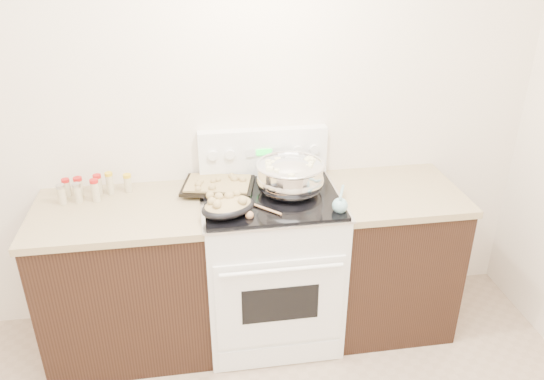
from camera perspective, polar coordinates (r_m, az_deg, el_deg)
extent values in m
cube|color=white|center=(3.08, -7.70, 8.72)|extent=(4.00, 0.05, 2.70)
cube|color=black|center=(3.21, -15.19, -9.54)|extent=(0.90, 0.64, 0.88)
cube|color=brown|center=(2.97, -16.23, -2.32)|extent=(0.93, 0.67, 0.04)
cube|color=black|center=(3.37, 12.28, -7.23)|extent=(0.70, 0.64, 0.88)
cube|color=brown|center=(3.15, 13.08, -0.23)|extent=(0.73, 0.67, 0.04)
cube|color=white|center=(3.19, -0.14, -8.33)|extent=(0.76, 0.66, 0.92)
cube|color=white|center=(2.92, 0.88, -12.13)|extent=(0.70, 0.01, 0.55)
cube|color=black|center=(2.92, 0.91, -12.21)|extent=(0.42, 0.01, 0.22)
cylinder|color=white|center=(2.74, 1.06, -8.63)|extent=(0.65, 0.02, 0.02)
cube|color=white|center=(3.17, 0.83, -17.41)|extent=(0.70, 0.01, 0.14)
cube|color=silver|center=(2.94, -0.15, -0.86)|extent=(0.78, 0.68, 0.01)
cube|color=black|center=(2.94, -0.15, -0.65)|extent=(0.74, 0.64, 0.01)
cube|color=white|center=(3.14, -0.97, 4.15)|extent=(0.76, 0.07, 0.28)
cylinder|color=white|center=(3.07, -6.41, 3.71)|extent=(0.06, 0.02, 0.06)
cylinder|color=white|center=(3.08, -4.55, 3.83)|extent=(0.06, 0.02, 0.06)
cylinder|color=white|center=(3.13, 2.79, 4.27)|extent=(0.06, 0.02, 0.06)
cylinder|color=white|center=(3.15, 4.58, 4.37)|extent=(0.06, 0.02, 0.06)
cube|color=#19E533|center=(3.10, -0.86, 4.09)|extent=(0.09, 0.00, 0.04)
cube|color=silver|center=(3.09, -2.33, 3.99)|extent=(0.05, 0.00, 0.05)
cube|color=silver|center=(3.11, 0.60, 4.17)|extent=(0.05, 0.00, 0.05)
ellipsoid|color=silver|center=(2.94, 1.97, 1.13)|extent=(0.46, 0.46, 0.23)
cylinder|color=silver|center=(2.97, 1.95, -0.07)|extent=(0.21, 0.21, 0.01)
torus|color=silver|center=(2.91, 1.99, 2.74)|extent=(0.38, 0.38, 0.02)
cylinder|color=silver|center=(2.93, 1.97, 1.56)|extent=(0.36, 0.36, 0.13)
cylinder|color=brown|center=(2.91, 1.99, 2.52)|extent=(0.34, 0.34, 0.00)
cube|color=#F6F0B6|center=(2.97, 3.75, 3.13)|extent=(0.03, 0.03, 0.02)
cube|color=#F6F0B6|center=(2.89, 3.50, 2.48)|extent=(0.05, 0.05, 0.03)
cube|color=#F6F0B6|center=(2.90, 4.09, 2.51)|extent=(0.04, 0.04, 0.02)
cube|color=#F6F0B6|center=(2.99, 3.97, 3.30)|extent=(0.04, 0.04, 0.03)
cube|color=#F6F0B6|center=(2.91, -0.40, 2.71)|extent=(0.04, 0.04, 0.03)
cube|color=#F6F0B6|center=(2.85, 1.50, 2.16)|extent=(0.04, 0.04, 0.03)
cube|color=#F6F0B6|center=(2.97, 0.63, 3.18)|extent=(0.04, 0.04, 0.03)
cube|color=#F6F0B6|center=(2.95, -0.38, 3.03)|extent=(0.04, 0.04, 0.02)
cube|color=#F6F0B6|center=(2.93, 0.15, 2.85)|extent=(0.04, 0.04, 0.03)
cube|color=#F6F0B6|center=(2.78, 2.11, 1.48)|extent=(0.04, 0.04, 0.03)
cube|color=#F6F0B6|center=(2.84, 1.38, 2.06)|extent=(0.04, 0.04, 0.02)
cube|color=#F6F0B6|center=(2.94, 4.22, 2.83)|extent=(0.04, 0.04, 0.02)
cube|color=#F6F0B6|center=(2.98, 4.32, 3.18)|extent=(0.04, 0.04, 0.03)
cube|color=#F6F0B6|center=(2.84, 0.56, 2.03)|extent=(0.04, 0.04, 0.02)
cube|color=#F6F0B6|center=(2.90, 3.28, 2.52)|extent=(0.03, 0.03, 0.02)
cube|color=#F6F0B6|center=(3.00, 4.10, 3.35)|extent=(0.04, 0.04, 0.03)
cube|color=#F6F0B6|center=(2.86, -0.26, 2.20)|extent=(0.04, 0.04, 0.03)
ellipsoid|color=black|center=(2.73, -4.75, -1.87)|extent=(0.35, 0.30, 0.08)
ellipsoid|color=tan|center=(2.73, -4.76, -1.65)|extent=(0.31, 0.27, 0.06)
sphere|color=tan|center=(2.74, -5.74, -0.75)|extent=(0.05, 0.05, 0.05)
sphere|color=tan|center=(2.76, -6.68, -0.61)|extent=(0.04, 0.04, 0.04)
sphere|color=tan|center=(2.70, -3.19, -1.18)|extent=(0.05, 0.05, 0.05)
sphere|color=tan|center=(2.69, -5.85, -1.40)|extent=(0.04, 0.04, 0.04)
sphere|color=tan|center=(2.77, -3.86, -0.40)|extent=(0.04, 0.04, 0.04)
sphere|color=tan|center=(2.66, -5.94, -1.62)|extent=(0.04, 0.04, 0.04)
sphere|color=tan|center=(2.71, -6.47, -1.25)|extent=(0.05, 0.05, 0.05)
sphere|color=tan|center=(2.75, -4.65, -0.68)|extent=(0.05, 0.05, 0.05)
cube|color=black|center=(3.03, -5.82, 0.46)|extent=(0.45, 0.35, 0.02)
cube|color=tan|center=(3.03, -5.83, 0.67)|extent=(0.40, 0.31, 0.02)
sphere|color=tan|center=(3.08, -4.37, 1.50)|extent=(0.04, 0.04, 0.04)
sphere|color=tan|center=(3.03, -3.16, 1.10)|extent=(0.04, 0.04, 0.04)
sphere|color=tan|center=(2.95, -6.46, 0.24)|extent=(0.04, 0.04, 0.04)
sphere|color=tan|center=(3.05, -4.07, 1.16)|extent=(0.05, 0.05, 0.05)
sphere|color=tan|center=(3.00, -7.96, 0.57)|extent=(0.04, 0.04, 0.04)
sphere|color=tan|center=(3.03, -7.72, 0.82)|extent=(0.04, 0.04, 0.04)
sphere|color=tan|center=(2.95, -7.95, 0.09)|extent=(0.04, 0.04, 0.04)
sphere|color=tan|center=(3.03, -6.37, 0.96)|extent=(0.03, 0.03, 0.03)
sphere|color=tan|center=(3.05, -3.25, 1.18)|extent=(0.04, 0.04, 0.04)
sphere|color=tan|center=(3.04, -5.84, 1.10)|extent=(0.03, 0.03, 0.03)
cylinder|color=#B07C50|center=(2.79, -1.04, -1.91)|extent=(0.18, 0.19, 0.01)
sphere|color=#B07C50|center=(2.71, -2.44, -2.73)|extent=(0.04, 0.04, 0.04)
sphere|color=#7DB1BB|center=(2.78, 7.32, -1.67)|extent=(0.08, 0.08, 0.08)
cylinder|color=#7DB1BB|center=(2.87, 7.51, -0.20)|extent=(0.10, 0.26, 0.07)
cylinder|color=#BFB28C|center=(3.18, -21.21, 0.12)|extent=(0.04, 0.04, 0.09)
cylinder|color=#B21414|center=(3.16, -21.36, 0.97)|extent=(0.04, 0.04, 0.02)
cylinder|color=#BFB28C|center=(3.15, -20.05, 0.20)|extent=(0.05, 0.05, 0.09)
cylinder|color=#B21414|center=(3.13, -20.21, 1.12)|extent=(0.05, 0.05, 0.02)
cylinder|color=#BFB28C|center=(3.14, -18.18, 0.45)|extent=(0.04, 0.04, 0.10)
cylinder|color=#B21414|center=(3.12, -18.33, 1.41)|extent=(0.05, 0.05, 0.02)
cylinder|color=#BFB28C|center=(3.11, -17.02, 0.54)|extent=(0.04, 0.04, 0.11)
cylinder|color=gold|center=(3.09, -17.18, 1.64)|extent=(0.04, 0.04, 0.02)
cylinder|color=#BFB28C|center=(3.12, -15.22, 0.58)|extent=(0.04, 0.04, 0.09)
cylinder|color=gold|center=(3.09, -15.34, 1.48)|extent=(0.04, 0.04, 0.02)
cylinder|color=#BFB28C|center=(3.09, -21.65, -0.59)|extent=(0.04, 0.04, 0.10)
cylinder|color=#B2B2B7|center=(3.07, -21.83, 0.37)|extent=(0.05, 0.05, 0.02)
cylinder|color=#BFB28C|center=(3.08, -20.15, -0.43)|extent=(0.04, 0.04, 0.09)
cylinder|color=#B2B2B7|center=(3.06, -20.31, 0.51)|extent=(0.04, 0.04, 0.02)
cylinder|color=#BFB28C|center=(3.06, -18.46, -0.19)|extent=(0.04, 0.04, 0.11)
cylinder|color=#B21414|center=(3.03, -18.63, 0.91)|extent=(0.05, 0.05, 0.02)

